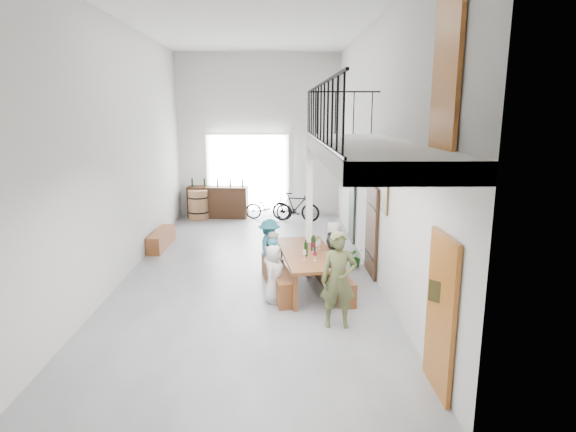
{
  "coord_description": "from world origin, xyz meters",
  "views": [
    {
      "loc": [
        0.62,
        -10.59,
        3.6
      ],
      "look_at": [
        0.84,
        -0.5,
        1.38
      ],
      "focal_mm": 30.0,
      "sensor_mm": 36.0,
      "label": 1
    }
  ],
  "objects_px": {
    "oak_barrel": "(198,205)",
    "bicycle_near": "(269,207)",
    "serving_counter": "(218,202)",
    "host_standing": "(338,280)",
    "side_bench": "(161,239)",
    "tasting_table": "(308,256)",
    "bench_inner": "(278,278)"
  },
  "relations": [
    {
      "from": "tasting_table",
      "to": "oak_barrel",
      "type": "relative_size",
      "value": 2.57
    },
    {
      "from": "side_bench",
      "to": "oak_barrel",
      "type": "relative_size",
      "value": 1.62
    },
    {
      "from": "bicycle_near",
      "to": "side_bench",
      "type": "bearing_deg",
      "value": 150.1
    },
    {
      "from": "side_bench",
      "to": "serving_counter",
      "type": "distance_m",
      "value": 3.88
    },
    {
      "from": "oak_barrel",
      "to": "serving_counter",
      "type": "distance_m",
      "value": 0.69
    },
    {
      "from": "oak_barrel",
      "to": "serving_counter",
      "type": "height_order",
      "value": "serving_counter"
    },
    {
      "from": "serving_counter",
      "to": "side_bench",
      "type": "bearing_deg",
      "value": -100.86
    },
    {
      "from": "serving_counter",
      "to": "bicycle_near",
      "type": "xyz_separation_m",
      "value": [
        1.74,
        -0.38,
        -0.12
      ]
    },
    {
      "from": "side_bench",
      "to": "host_standing",
      "type": "relative_size",
      "value": 0.98
    },
    {
      "from": "tasting_table",
      "to": "bench_inner",
      "type": "bearing_deg",
      "value": 174.56
    },
    {
      "from": "tasting_table",
      "to": "serving_counter",
      "type": "relative_size",
      "value": 1.27
    },
    {
      "from": "oak_barrel",
      "to": "host_standing",
      "type": "height_order",
      "value": "host_standing"
    },
    {
      "from": "side_bench",
      "to": "serving_counter",
      "type": "xyz_separation_m",
      "value": [
        1.08,
        3.72,
        0.31
      ]
    },
    {
      "from": "oak_barrel",
      "to": "bicycle_near",
      "type": "relative_size",
      "value": 0.63
    },
    {
      "from": "tasting_table",
      "to": "bicycle_near",
      "type": "distance_m",
      "value": 6.57
    },
    {
      "from": "serving_counter",
      "to": "host_standing",
      "type": "distance_m",
      "value": 9.16
    },
    {
      "from": "oak_barrel",
      "to": "host_standing",
      "type": "distance_m",
      "value": 9.16
    },
    {
      "from": "side_bench",
      "to": "bicycle_near",
      "type": "bearing_deg",
      "value": 49.8
    },
    {
      "from": "tasting_table",
      "to": "serving_counter",
      "type": "distance_m",
      "value": 7.38
    },
    {
      "from": "bench_inner",
      "to": "bicycle_near",
      "type": "relative_size",
      "value": 1.35
    },
    {
      "from": "tasting_table",
      "to": "host_standing",
      "type": "xyz_separation_m",
      "value": [
        0.41,
        -1.75,
        0.12
      ]
    },
    {
      "from": "serving_counter",
      "to": "host_standing",
      "type": "bearing_deg",
      "value": -65.16
    },
    {
      "from": "tasting_table",
      "to": "bicycle_near",
      "type": "xyz_separation_m",
      "value": [
        -0.9,
        6.51,
        -0.29
      ]
    },
    {
      "from": "host_standing",
      "to": "serving_counter",
      "type": "bearing_deg",
      "value": 110.28
    },
    {
      "from": "bench_inner",
      "to": "bicycle_near",
      "type": "bearing_deg",
      "value": 82.2
    },
    {
      "from": "tasting_table",
      "to": "serving_counter",
      "type": "xyz_separation_m",
      "value": [
        -2.65,
        6.88,
        -0.17
      ]
    },
    {
      "from": "serving_counter",
      "to": "oak_barrel",
      "type": "bearing_deg",
      "value": -153.25
    },
    {
      "from": "side_bench",
      "to": "serving_counter",
      "type": "bearing_deg",
      "value": 73.78
    },
    {
      "from": "side_bench",
      "to": "oak_barrel",
      "type": "height_order",
      "value": "oak_barrel"
    },
    {
      "from": "host_standing",
      "to": "bicycle_near",
      "type": "bearing_deg",
      "value": 99.83
    },
    {
      "from": "side_bench",
      "to": "host_standing",
      "type": "distance_m",
      "value": 6.45
    },
    {
      "from": "bench_inner",
      "to": "oak_barrel",
      "type": "bearing_deg",
      "value": 101.53
    }
  ]
}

